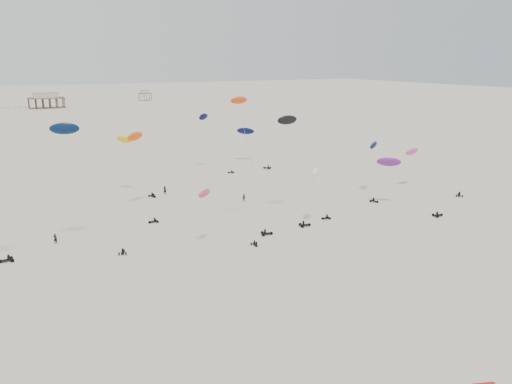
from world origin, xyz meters
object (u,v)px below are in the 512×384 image
pavilion_main (46,101)px  pavilion_small (145,96)px  spectator_0 (56,243)px  rig_3 (133,155)px

pavilion_main → pavilion_small: size_ratio=2.33×
pavilion_main → spectator_0: 253.71m
pavilion_small → pavilion_main: bearing=-156.8°
rig_3 → spectator_0: (-19.89, -26.54, -8.67)m
rig_3 → pavilion_main: bearing=-105.8°
pavilion_main → rig_3: 226.20m
rig_3 → spectator_0: 34.28m
pavilion_main → pavilion_small: bearing=23.2°
pavilion_main → rig_3: (-2.48, -226.15, 4.45)m
pavilion_small → rig_3: bearing=-105.8°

